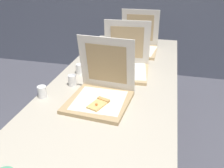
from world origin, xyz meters
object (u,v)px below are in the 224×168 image
Objects in this scene: pizza_box_front at (100,93)px; cup_white_near_center at (72,80)px; table at (115,87)px; cup_white_mid at (80,69)px; cup_white_far at (105,56)px; pizza_box_middle at (125,65)px; pizza_box_back at (138,46)px; cup_white_near_left at (42,92)px.

pizza_box_front is 0.29m from cup_white_near_center.
cup_white_near_center is at bearing 151.91° from pizza_box_front.
cup_white_mid is at bearing 167.34° from table.
cup_white_far is at bearing 107.44° from pizza_box_front.
pizza_box_middle is 0.43m from cup_white_near_center.
pizza_box_middle is 0.50m from pizza_box_back.
pizza_box_back is 5.02× the size of cup_white_near_center.
pizza_box_front is 0.36m from cup_white_near_left.
cup_white_near_center is 0.20m from cup_white_mid.
pizza_box_middle is 0.30m from cup_white_far.
pizza_box_front is 1.01× the size of pizza_box_middle.
cup_white_near_center is (-0.26, -0.13, 0.08)m from table.
cup_white_near_left is at bearing -104.21° from cup_white_mid.
cup_white_near_center and cup_white_far have the same top height.
pizza_box_front is at bearing -53.29° from cup_white_mid.
table is at bearing -12.66° from cup_white_mid.
pizza_box_front is at bearing 6.02° from cup_white_near_left.
pizza_box_middle is (0.06, 0.46, 0.00)m from pizza_box_front.
pizza_box_front reaches higher than cup_white_far.
cup_white_near_left is at bearing -121.37° from cup_white_near_center.
pizza_box_back is 0.37m from cup_white_far.
cup_white_far is (-0.17, 0.39, 0.08)m from table.
table is 0.31m from cup_white_near_center.
cup_white_far is (-0.15, 0.67, -0.02)m from pizza_box_front.
pizza_box_front is 0.69m from cup_white_far.
table is 5.86× the size of pizza_box_front.
cup_white_mid is (-0.28, 0.06, 0.08)m from table.
cup_white_far is at bearing 80.00° from cup_white_near_center.
table is 6.06× the size of pizza_box_back.
table is 30.40× the size of cup_white_mid.
pizza_box_middle reaches higher than pizza_box_front.
cup_white_mid is 0.34m from cup_white_far.
cup_white_mid is (0.10, 0.39, 0.00)m from cup_white_near_left.
cup_white_mid is (-0.35, -0.61, -0.02)m from pizza_box_back.
cup_white_near_left is at bearing -114.18° from pizza_box_back.
pizza_box_front reaches higher than cup_white_near_center.
cup_white_near_left is (-0.45, -1.00, -0.02)m from pizza_box_back.
cup_white_near_left is (-0.12, -0.19, 0.00)m from cup_white_near_center.
pizza_box_back is 5.02× the size of cup_white_mid.
pizza_box_middle is at bearing -93.02° from pizza_box_back.
pizza_box_middle reaches higher than cup_white_near_left.
cup_white_near_center is 1.00× the size of cup_white_near_left.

